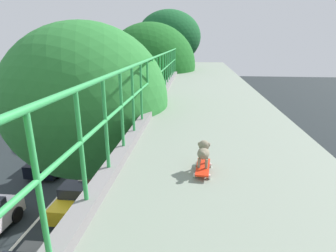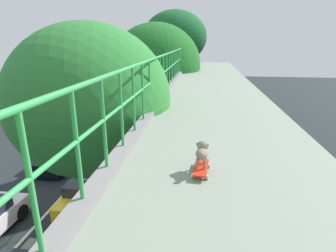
{
  "view_description": "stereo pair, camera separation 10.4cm",
  "coord_description": "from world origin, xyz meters",
  "px_view_note": "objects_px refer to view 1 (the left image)",
  "views": [
    {
      "loc": [
        0.79,
        -2.6,
        7.74
      ],
      "look_at": [
        0.38,
        1.47,
        6.43
      ],
      "focal_mm": 28.82,
      "sensor_mm": 36.0,
      "label": 1
    },
    {
      "loc": [
        0.9,
        -2.58,
        7.74
      ],
      "look_at": [
        0.38,
        1.47,
        6.43
      ],
      "focal_mm": 28.82,
      "sensor_mm": 36.0,
      "label": 2
    }
  ],
  "objects_px": {
    "city_bus": "(117,95)",
    "car_black_sixth": "(56,156)",
    "car_silver_seventh": "(118,145)",
    "toy_skateboard": "(203,167)",
    "small_dog": "(204,151)",
    "car_yellow_cab_fifth": "(87,191)"
  },
  "relations": [
    {
      "from": "city_bus",
      "to": "car_black_sixth",
      "type": "bearing_deg",
      "value": -89.52
    },
    {
      "from": "car_black_sixth",
      "to": "small_dog",
      "type": "bearing_deg",
      "value": -53.05
    },
    {
      "from": "car_black_sixth",
      "to": "city_bus",
      "type": "height_order",
      "value": "city_bus"
    },
    {
      "from": "car_silver_seventh",
      "to": "city_bus",
      "type": "bearing_deg",
      "value": 106.02
    },
    {
      "from": "car_black_sixth",
      "to": "city_bus",
      "type": "xyz_separation_m",
      "value": [
        -0.12,
        14.37,
        1.09
      ]
    },
    {
      "from": "car_silver_seventh",
      "to": "toy_skateboard",
      "type": "bearing_deg",
      "value": -68.85
    },
    {
      "from": "car_black_sixth",
      "to": "city_bus",
      "type": "relative_size",
      "value": 0.4
    },
    {
      "from": "car_silver_seventh",
      "to": "toy_skateboard",
      "type": "xyz_separation_m",
      "value": [
        5.49,
        -14.18,
        5.56
      ]
    },
    {
      "from": "toy_skateboard",
      "to": "small_dog",
      "type": "relative_size",
      "value": 1.48
    },
    {
      "from": "car_yellow_cab_fifth",
      "to": "car_silver_seventh",
      "type": "distance_m",
      "value": 6.22
    },
    {
      "from": "car_black_sixth",
      "to": "small_dog",
      "type": "xyz_separation_m",
      "value": [
        8.8,
        -11.7,
        5.67
      ]
    },
    {
      "from": "city_bus",
      "to": "car_yellow_cab_fifth",
      "type": "bearing_deg",
      "value": -78.66
    },
    {
      "from": "car_black_sixth",
      "to": "toy_skateboard",
      "type": "xyz_separation_m",
      "value": [
        8.8,
        -11.77,
        5.46
      ]
    },
    {
      "from": "car_yellow_cab_fifth",
      "to": "car_black_sixth",
      "type": "distance_m",
      "value": 5.18
    },
    {
      "from": "car_black_sixth",
      "to": "toy_skateboard",
      "type": "relative_size",
      "value": 8.32
    },
    {
      "from": "toy_skateboard",
      "to": "small_dog",
      "type": "height_order",
      "value": "small_dog"
    },
    {
      "from": "car_yellow_cab_fifth",
      "to": "car_black_sixth",
      "type": "height_order",
      "value": "car_yellow_cab_fifth"
    },
    {
      "from": "car_yellow_cab_fifth",
      "to": "small_dog",
      "type": "bearing_deg",
      "value": -56.24
    },
    {
      "from": "car_yellow_cab_fifth",
      "to": "toy_skateboard",
      "type": "height_order",
      "value": "toy_skateboard"
    },
    {
      "from": "car_black_sixth",
      "to": "car_yellow_cab_fifth",
      "type": "bearing_deg",
      "value": -47.19
    },
    {
      "from": "car_yellow_cab_fifth",
      "to": "car_silver_seventh",
      "type": "height_order",
      "value": "car_yellow_cab_fifth"
    },
    {
      "from": "car_yellow_cab_fifth",
      "to": "car_silver_seventh",
      "type": "xyz_separation_m",
      "value": [
        -0.21,
        6.22,
        -0.07
      ]
    }
  ]
}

